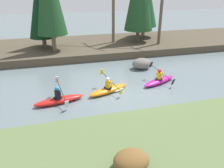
% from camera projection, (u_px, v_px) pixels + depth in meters
% --- Properties ---
extents(ground_plane, '(90.00, 90.00, 0.00)m').
position_uv_depth(ground_plane, '(130.00, 94.00, 12.97)').
color(ground_plane, slate).
extents(riverbank_near, '(44.00, 6.03, 0.72)m').
position_uv_depth(riverbank_near, '(187.00, 159.00, 7.55)').
color(riverbank_near, '#5B7042').
rests_on(riverbank_near, ground).
extents(riverbank_far, '(44.00, 8.10, 0.65)m').
position_uv_depth(riverbank_far, '(96.00, 46.00, 21.95)').
color(riverbank_far, '#4C4233').
rests_on(riverbank_far, ground).
extents(conifer_tree_mid_left, '(2.41, 2.41, 6.08)m').
position_uv_depth(conifer_tree_mid_left, '(40.00, 8.00, 18.90)').
color(conifer_tree_mid_left, brown).
rests_on(conifer_tree_mid_left, riverbank_far).
extents(bare_tree_mid_downstream, '(3.78, 3.74, 6.88)m').
position_uv_depth(bare_tree_mid_downstream, '(113.00, 8.00, 20.82)').
color(bare_tree_mid_downstream, brown).
rests_on(bare_tree_mid_downstream, riverbank_far).
extents(bare_tree_downstream, '(3.93, 3.88, 7.17)m').
position_uv_depth(bare_tree_downstream, '(161.00, 8.00, 20.10)').
color(bare_tree_downstream, brown).
rests_on(bare_tree_downstream, riverbank_far).
extents(shrub_clump_second, '(1.11, 0.93, 0.60)m').
position_uv_depth(shrub_clump_second, '(131.00, 161.00, 6.58)').
color(shrub_clump_second, brown).
rests_on(shrub_clump_second, riverbank_near).
extents(kayaker_lead, '(2.72, 1.97, 1.20)m').
position_uv_depth(kayaker_lead, '(159.00, 80.00, 14.25)').
color(kayaker_lead, '#C61999').
rests_on(kayaker_lead, ground).
extents(kayaker_middle, '(2.73, 1.98, 1.20)m').
position_uv_depth(kayaker_middle, '(110.00, 89.00, 13.08)').
color(kayaker_middle, orange).
rests_on(kayaker_middle, ground).
extents(kayaker_trailing, '(2.79, 2.06, 1.20)m').
position_uv_depth(kayaker_trailing, '(59.00, 99.00, 11.84)').
color(kayaker_trailing, red).
rests_on(kayaker_trailing, ground).
extents(boulder_midstream, '(1.47, 1.15, 0.83)m').
position_uv_depth(boulder_midstream, '(142.00, 64.00, 16.70)').
color(boulder_midstream, slate).
rests_on(boulder_midstream, ground).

